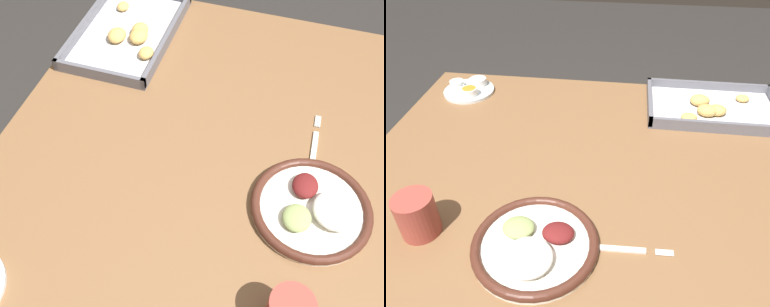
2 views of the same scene
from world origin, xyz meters
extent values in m
plane|color=#282623|center=(0.00, 0.00, 0.00)|extent=(8.00, 8.00, 0.00)
cube|color=brown|center=(0.00, 0.00, 0.71)|extent=(1.13, 0.91, 0.03)
cylinder|color=brown|center=(0.52, -0.40, 0.35)|extent=(0.06, 0.06, 0.70)
cylinder|color=brown|center=(0.52, 0.40, 0.35)|extent=(0.06, 0.06, 0.70)
cylinder|color=white|center=(-0.07, -0.27, 0.73)|extent=(0.25, 0.25, 0.01)
torus|color=#472319|center=(-0.07, -0.27, 0.74)|extent=(0.25, 0.25, 0.02)
ellipsoid|color=white|center=(-0.07, -0.32, 0.75)|extent=(0.09, 0.09, 0.03)
ellipsoid|color=maroon|center=(-0.03, -0.25, 0.75)|extent=(0.06, 0.05, 0.03)
ellipsoid|color=#8C9E5B|center=(-0.11, -0.25, 0.75)|extent=(0.06, 0.06, 0.02)
cube|color=silver|center=(0.08, -0.26, 0.73)|extent=(0.14, 0.02, 0.00)
cylinder|color=silver|center=(0.18, -0.26, 0.73)|extent=(0.04, 0.00, 0.00)
cylinder|color=silver|center=(0.18, -0.25, 0.73)|extent=(0.04, 0.00, 0.00)
cylinder|color=silver|center=(0.18, -0.25, 0.73)|extent=(0.04, 0.00, 0.00)
cylinder|color=silver|center=(0.18, -0.25, 0.73)|extent=(0.04, 0.00, 0.00)
cube|color=#595960|center=(0.35, 0.31, 0.73)|extent=(0.39, 0.26, 0.01)
cube|color=silver|center=(0.35, 0.31, 0.73)|extent=(0.36, 0.24, 0.00)
cube|color=#595960|center=(0.35, 0.19, 0.75)|extent=(0.39, 0.01, 0.03)
cube|color=#595960|center=(0.35, 0.43, 0.75)|extent=(0.39, 0.01, 0.03)
cube|color=#595960|center=(0.16, 0.31, 0.75)|extent=(0.01, 0.26, 0.03)
ellipsoid|color=tan|center=(0.33, 0.26, 0.75)|extent=(0.06, 0.05, 0.03)
ellipsoid|color=tan|center=(0.45, 0.36, 0.74)|extent=(0.04, 0.03, 0.02)
ellipsoid|color=tan|center=(0.31, 0.32, 0.75)|extent=(0.06, 0.05, 0.03)
ellipsoid|color=tan|center=(0.27, 0.22, 0.75)|extent=(0.05, 0.04, 0.03)
ellipsoid|color=tan|center=(0.36, 0.27, 0.75)|extent=(0.06, 0.05, 0.03)
camera|label=1|loc=(-0.59, -0.18, 1.54)|focal=42.00mm
camera|label=2|loc=(0.07, -0.72, 1.32)|focal=35.00mm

